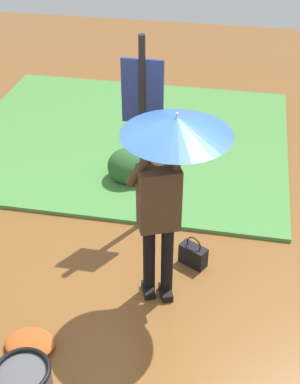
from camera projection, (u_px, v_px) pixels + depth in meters
The scene contains 7 objects.
ground_plane at pixel (158, 302), 5.37m from camera, with size 18.00×18.00×0.00m, color brown.
grass_verge at pixel (126, 138), 8.07m from camera, with size 4.80×4.00×0.05m.
person_with_umbrella at pixel (168, 164), 4.60m from camera, with size 0.96×0.96×2.04m.
info_sign_post at pixel (143, 114), 5.60m from camera, with size 0.44×0.07×2.30m.
handbag at pixel (193, 255), 5.76m from camera, with size 0.33×0.27×0.37m.
shrub_cluster at pixel (129, 168), 7.03m from camera, with size 0.57×0.52×0.47m.
leaf_pile_near_person at pixel (30, 343), 4.88m from camera, with size 0.47×0.37×0.10m.
Camera 1 is at (0.63, -3.71, 3.99)m, focal length 49.81 mm.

